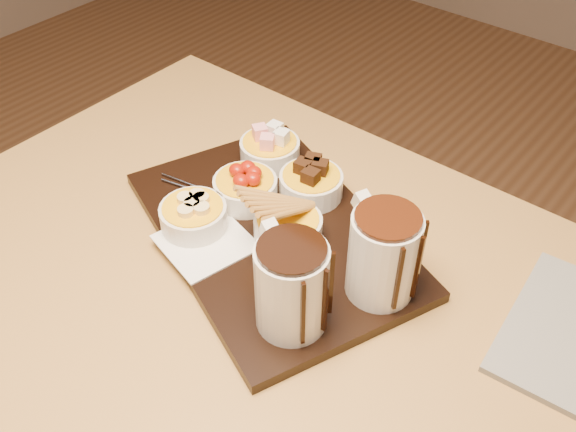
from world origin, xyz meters
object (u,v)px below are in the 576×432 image
Objects in this scene: pitcher_milk_chocolate at (383,256)px; serving_board at (273,233)px; dining_table at (287,341)px; bowl_strawberries at (245,190)px; pitcher_dark_chocolate at (291,287)px.

serving_board is at bearing -158.20° from pitcher_milk_chocolate.
dining_table is at bearing -118.80° from pitcher_milk_chocolate.
serving_board is 4.60× the size of bowl_strawberries.
pitcher_dark_chocolate reaches higher than serving_board.
bowl_strawberries is 0.25m from pitcher_dark_chocolate.
dining_table is 12.00× the size of bowl_strawberries.
pitcher_milk_chocolate is (0.26, -0.02, 0.04)m from bowl_strawberries.
dining_table is 0.16m from serving_board.
dining_table is 2.61× the size of serving_board.
pitcher_dark_chocolate is at bearing -19.98° from serving_board.
serving_board is at bearing 139.62° from dining_table.
pitcher_dark_chocolate is (0.21, -0.14, 0.04)m from bowl_strawberries.
pitcher_milk_chocolate is at bearing 85.60° from pitcher_dark_chocolate.
bowl_strawberries is (-0.08, 0.02, 0.03)m from serving_board.
bowl_strawberries reaches higher than dining_table.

